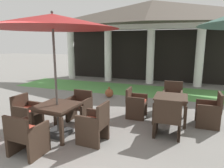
{
  "coord_description": "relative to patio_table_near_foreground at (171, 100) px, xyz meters",
  "views": [
    {
      "loc": [
        1.75,
        -1.36,
        2.15
      ],
      "look_at": [
        -0.09,
        3.73,
        1.04
      ],
      "focal_mm": 32.78,
      "sensor_mm": 36.0,
      "label": 1
    }
  ],
  "objects": [
    {
      "name": "background_pavilion",
      "position": [
        -1.43,
        5.22,
        2.59
      ],
      "size": [
        10.61,
        2.65,
        4.17
      ],
      "color": "white",
      "rests_on": "ground"
    },
    {
      "name": "lawn_strip",
      "position": [
        -1.43,
        3.36,
        -0.61
      ],
      "size": [
        12.41,
        2.3,
        0.01
      ],
      "primitive_type": "cube",
      "color": "#519347",
      "rests_on": "ground"
    },
    {
      "name": "patio_table_near_foreground",
      "position": [
        0.0,
        0.0,
        0.0
      ],
      "size": [
        0.86,
        0.86,
        0.72
      ],
      "rotation": [
        0.0,
        0.0,
        0.01
      ],
      "color": "#38281E",
      "rests_on": "ground"
    },
    {
      "name": "patio_chair_near_foreground_north",
      "position": [
        -0.01,
        0.97,
        -0.2
      ],
      "size": [
        0.6,
        0.54,
        0.92
      ],
      "rotation": [
        0.0,
        0.0,
        -3.13
      ],
      "color": "#38281E",
      "rests_on": "ground"
    },
    {
      "name": "patio_chair_near_foreground_east",
      "position": [
        0.98,
        0.01,
        -0.21
      ],
      "size": [
        0.57,
        0.6,
        0.89
      ],
      "rotation": [
        0.0,
        0.0,
        -4.7
      ],
      "color": "#38281E",
      "rests_on": "ground"
    },
    {
      "name": "patio_chair_near_foreground_south",
      "position": [
        0.01,
        -0.98,
        -0.2
      ],
      "size": [
        0.61,
        0.59,
        0.93
      ],
      "rotation": [
        0.0,
        0.0,
        0.01
      ],
      "color": "#38281E",
      "rests_on": "ground"
    },
    {
      "name": "patio_chair_near_foreground_west",
      "position": [
        -0.97,
        -0.01,
        -0.2
      ],
      "size": [
        0.54,
        0.55,
        0.85
      ],
      "rotation": [
        0.0,
        0.0,
        -1.56
      ],
      "color": "#38281E",
      "rests_on": "ground"
    },
    {
      "name": "patio_table_mid_right",
      "position": [
        -2.41,
        -1.76,
        0.02
      ],
      "size": [
        0.92,
        0.92,
        0.74
      ],
      "rotation": [
        0.0,
        0.0,
        -0.06
      ],
      "color": "#38281E",
      "rests_on": "ground"
    },
    {
      "name": "patio_umbrella_mid_right",
      "position": [
        -2.41,
        -1.76,
        1.94
      ],
      "size": [
        2.85,
        2.85,
        2.8
      ],
      "color": "#2D2D2D",
      "rests_on": "ground"
    },
    {
      "name": "patio_chair_mid_right_north",
      "position": [
        -2.35,
        -0.81,
        -0.2
      ],
      "size": [
        0.61,
        0.53,
        0.84
      ],
      "rotation": [
        0.0,
        0.0,
        -3.2
      ],
      "color": "#38281E",
      "rests_on": "ground"
    },
    {
      "name": "patio_chair_mid_right_west",
      "position": [
        -3.36,
        -1.71,
        -0.21
      ],
      "size": [
        0.57,
        0.58,
        0.85
      ],
      "rotation": [
        0.0,
        0.0,
        -1.63
      ],
      "color": "#38281E",
      "rests_on": "ground"
    },
    {
      "name": "patio_chair_mid_right_east",
      "position": [
        -1.45,
        -1.82,
        -0.2
      ],
      "size": [
        0.59,
        0.58,
        0.91
      ],
      "rotation": [
        0.0,
        0.0,
        1.51
      ],
      "color": "#38281E",
      "rests_on": "ground"
    },
    {
      "name": "patio_chair_mid_right_south",
      "position": [
        -2.46,
        -2.72,
        -0.22
      ],
      "size": [
        0.64,
        0.6,
        0.84
      ],
      "rotation": [
        0.0,
        0.0,
        -0.06
      ],
      "color": "#38281E",
      "rests_on": "ground"
    },
    {
      "name": "terracotta_urn",
      "position": [
        -2.46,
        1.78,
        -0.44
      ],
      "size": [
        0.33,
        0.33,
        0.42
      ],
      "color": "brown",
      "rests_on": "ground"
    }
  ]
}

